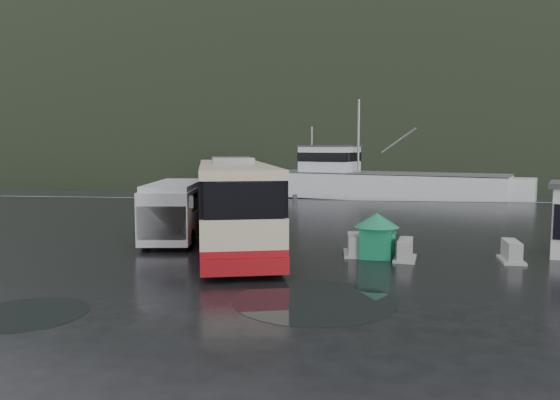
# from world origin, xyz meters

# --- Properties ---
(ground) EXTENTS (160.00, 160.00, 0.00)m
(ground) POSITION_xyz_m (0.00, 0.00, 0.00)
(ground) COLOR black
(ground) RESTS_ON ground
(harbor_water) EXTENTS (300.00, 180.00, 0.02)m
(harbor_water) POSITION_xyz_m (0.00, 110.00, 0.00)
(harbor_water) COLOR black
(harbor_water) RESTS_ON ground
(quay_edge) EXTENTS (160.00, 0.60, 1.50)m
(quay_edge) POSITION_xyz_m (0.00, 20.00, 0.00)
(quay_edge) COLOR #999993
(quay_edge) RESTS_ON ground
(headland) EXTENTS (780.00, 540.00, 570.00)m
(headland) POSITION_xyz_m (10.00, 250.00, 0.00)
(headland) COLOR black
(headland) RESTS_ON ground
(coach_bus) EXTENTS (6.20, 12.87, 3.53)m
(coach_bus) POSITION_xyz_m (-2.05, 1.29, 0.00)
(coach_bus) COLOR #C4B894
(coach_bus) RESTS_ON ground
(white_van) EXTENTS (2.76, 6.14, 2.48)m
(white_van) POSITION_xyz_m (-4.73, 2.15, 0.00)
(white_van) COLOR silver
(white_van) RESTS_ON ground
(waste_bin_left) EXTENTS (1.22, 1.22, 1.30)m
(waste_bin_left) POSITION_xyz_m (3.61, -0.39, 0.00)
(waste_bin_left) COLOR #167D4F
(waste_bin_left) RESTS_ON ground
(waste_bin_right) EXTENTS (1.31, 1.31, 1.61)m
(waste_bin_right) POSITION_xyz_m (3.54, -0.60, 0.00)
(waste_bin_right) COLOR #167D4F
(waste_bin_right) RESTS_ON ground
(dome_tent) EXTENTS (2.70, 3.36, 1.17)m
(dome_tent) POSITION_xyz_m (-1.03, -2.76, 0.00)
(dome_tent) COLOR #272C1A
(dome_tent) RESTS_ON ground
(jersey_barrier_a) EXTENTS (0.79, 1.53, 0.76)m
(jersey_barrier_a) POSITION_xyz_m (2.76, -0.21, 0.00)
(jersey_barrier_a) COLOR #999993
(jersey_barrier_a) RESTS_ON ground
(jersey_barrier_b) EXTENTS (0.97, 1.56, 0.73)m
(jersey_barrier_b) POSITION_xyz_m (4.51, -0.87, 0.00)
(jersey_barrier_b) COLOR #999993
(jersey_barrier_b) RESTS_ON ground
(jersey_barrier_c) EXTENTS (0.83, 1.50, 0.73)m
(jersey_barrier_c) POSITION_xyz_m (8.13, -0.71, 0.00)
(jersey_barrier_c) COLOR #999993
(jersey_barrier_c) RESTS_ON ground
(fishing_trawler) EXTENTS (23.39, 12.77, 9.23)m
(fishing_trawler) POSITION_xyz_m (5.92, 27.15, 0.00)
(fishing_trawler) COLOR silver
(fishing_trawler) RESTS_ON ground
(puddles) EXTENTS (12.03, 15.11, 0.01)m
(puddles) POSITION_xyz_m (-1.21, -2.47, 0.01)
(puddles) COLOR black
(puddles) RESTS_ON ground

